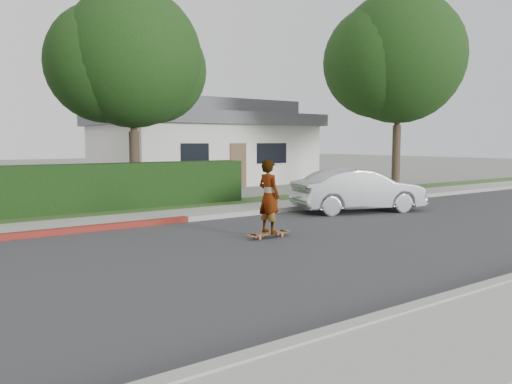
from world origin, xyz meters
TOP-DOWN VIEW (x-y plane):
  - ground at (0.00, 0.00)m, footprint 120.00×120.00m
  - road at (0.00, 0.00)m, footprint 60.00×8.00m
  - curb_near at (0.00, -4.10)m, footprint 60.00×0.20m
  - sidewalk_near at (0.00, -5.00)m, footprint 60.00×1.60m
  - curb_far at (0.00, 4.10)m, footprint 60.00×0.20m
  - sidewalk_far at (0.00, 5.00)m, footprint 60.00×1.60m
  - planting_strip at (0.00, 6.60)m, footprint 60.00×1.60m
  - hedge at (-3.00, 7.20)m, footprint 15.00×1.00m
  - tree_center at (1.49, 9.19)m, footprint 5.66×4.84m
  - tree_right at (12.49, 6.69)m, footprint 6.32×5.60m
  - house at (8.00, 16.00)m, footprint 10.60×8.60m
  - skateboard at (1.47, 1.01)m, footprint 1.16×0.23m
  - skateboarder at (1.47, 1.01)m, footprint 0.47×0.65m
  - car_silver at (6.26, 2.80)m, footprint 4.29×2.61m

SIDE VIEW (x-z plane):
  - ground at x=0.00m, z-range 0.00..0.00m
  - road at x=0.00m, z-range 0.00..0.01m
  - planting_strip at x=0.00m, z-range 0.00..0.10m
  - sidewalk_near at x=0.00m, z-range 0.00..0.12m
  - sidewalk_far at x=0.00m, z-range 0.00..0.12m
  - curb_near at x=0.00m, z-range 0.00..0.15m
  - curb_far at x=0.00m, z-range 0.00..0.15m
  - skateboard at x=1.47m, z-range 0.05..0.15m
  - car_silver at x=6.26m, z-range 0.00..1.34m
  - hedge at x=-3.00m, z-range 0.00..1.50m
  - skateboarder at x=1.47m, z-range 0.12..1.77m
  - house at x=8.00m, z-range -0.05..4.25m
  - tree_center at x=1.49m, z-range 1.18..8.62m
  - tree_right at x=12.49m, z-range 1.35..9.91m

